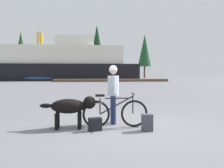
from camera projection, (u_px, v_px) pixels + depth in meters
The scene contains 13 objects.
ground_plane at pixel (125, 127), 6.23m from camera, with size 160.00×160.00×0.00m, color slate.
bicycle at pixel (115, 113), 6.21m from camera, with size 1.76×0.44×0.92m.
person_cyclist at pixel (113, 89), 6.65m from camera, with size 0.32×0.53×1.68m.
dog at pixel (72, 107), 6.09m from camera, with size 1.46×0.45×0.85m.
backpack at pixel (147, 122), 5.85m from camera, with size 0.28×0.20×0.43m, color #3F3F4C.
handbag_pannier at pixel (95, 124), 5.86m from camera, with size 0.32×0.18×0.33m, color black.
dock_pier at pixel (111, 80), 36.80m from camera, with size 17.96×2.15×0.40m, color brown.
ferry_boat at pixel (60, 64), 42.18m from camera, with size 28.31×7.04×8.54m.
sailboat_moored at pixel (39, 78), 39.43m from camera, with size 8.09×2.27×9.57m.
pine_tree_far_left at pixel (21, 49), 57.91m from camera, with size 3.61×3.61×11.62m.
pine_tree_center at pixel (97, 46), 56.09m from camera, with size 3.79×3.79×12.91m.
pine_tree_far_right at pixel (145, 50), 60.00m from camera, with size 3.40×3.40×11.28m.
pine_tree_mid_back at pixel (69, 51), 64.56m from camera, with size 3.40×3.40×12.05m.
Camera 1 is at (-0.97, -6.09, 1.48)m, focal length 37.16 mm.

